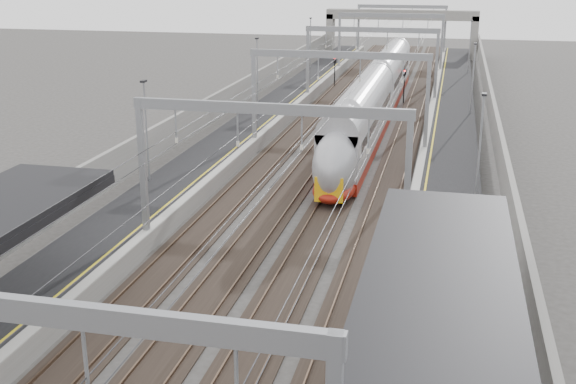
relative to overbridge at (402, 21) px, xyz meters
The scene contains 11 objects.
platform_left 55.79m from the overbridge, 98.28° to the right, with size 4.00×120.00×1.00m, color black.
platform_right 55.79m from the overbridge, 81.72° to the right, with size 4.00×120.00×1.00m, color black.
tracks 55.25m from the overbridge, 90.00° to the right, with size 11.40×140.00×0.20m.
overhead_line 48.39m from the overbridge, 90.00° to the right, with size 13.00×140.00×6.60m.
overbridge is the anchor object (origin of this frame).
wall_left 56.25m from the overbridge, 101.51° to the right, with size 0.30×120.00×3.20m, color slate.
wall_right 56.25m from the overbridge, 78.49° to the right, with size 0.30×120.00×3.20m, color slate.
train 48.30m from the overbridge, 88.22° to the right, with size 2.62×47.80×4.15m.
signal_green 28.56m from the overbridge, 100.55° to the right, with size 0.32×0.32×3.48m.
signal_red_near 36.36m from the overbridge, 84.93° to the right, with size 0.32×0.32×3.48m.
signal_red_far 29.80m from the overbridge, 79.51° to the right, with size 0.32×0.32×3.48m.
Camera 1 is at (7.97, -8.92, 13.66)m, focal length 45.00 mm.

